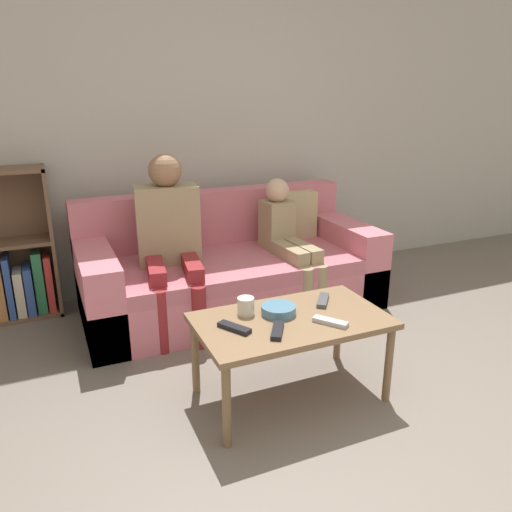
{
  "coord_description": "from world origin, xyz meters",
  "views": [
    {
      "loc": [
        -1.15,
        -1.18,
        1.5
      ],
      "look_at": [
        -0.04,
        1.35,
        0.58
      ],
      "focal_mm": 35.0,
      "sensor_mm": 36.0,
      "label": 1
    }
  ],
  "objects_px": {
    "tv_remote_2": "(330,322)",
    "tv_remote_0": "(277,331)",
    "coffee_table": "(291,327)",
    "cup_near": "(246,306)",
    "tv_remote_3": "(234,328)",
    "person_adult": "(169,230)",
    "couch": "(230,271)",
    "person_child": "(287,238)",
    "bookshelf": "(0,266)",
    "tv_remote_1": "(323,300)",
    "snack_bowl": "(279,310)"
  },
  "relations": [
    {
      "from": "tv_remote_2",
      "to": "tv_remote_0",
      "type": "bearing_deg",
      "value": 140.08
    },
    {
      "from": "tv_remote_0",
      "to": "coffee_table",
      "type": "bearing_deg",
      "value": 71.78
    },
    {
      "from": "cup_near",
      "to": "tv_remote_3",
      "type": "height_order",
      "value": "cup_near"
    },
    {
      "from": "person_adult",
      "to": "tv_remote_3",
      "type": "xyz_separation_m",
      "value": [
        0.02,
        -1.11,
        -0.19
      ]
    },
    {
      "from": "couch",
      "to": "tv_remote_3",
      "type": "xyz_separation_m",
      "value": [
        -0.43,
        -1.19,
        0.19
      ]
    },
    {
      "from": "coffee_table",
      "to": "tv_remote_0",
      "type": "xyz_separation_m",
      "value": [
        -0.13,
        -0.11,
        0.06
      ]
    },
    {
      "from": "tv_remote_2",
      "to": "person_child",
      "type": "bearing_deg",
      "value": 36.91
    },
    {
      "from": "bookshelf",
      "to": "tv_remote_1",
      "type": "xyz_separation_m",
      "value": [
        1.6,
        -1.52,
        0.08
      ]
    },
    {
      "from": "person_child",
      "to": "tv_remote_1",
      "type": "distance_m",
      "value": 0.97
    },
    {
      "from": "couch",
      "to": "tv_remote_0",
      "type": "bearing_deg",
      "value": -101.26
    },
    {
      "from": "tv_remote_0",
      "to": "tv_remote_2",
      "type": "height_order",
      "value": "same"
    },
    {
      "from": "person_child",
      "to": "tv_remote_2",
      "type": "bearing_deg",
      "value": -111.72
    },
    {
      "from": "couch",
      "to": "person_child",
      "type": "height_order",
      "value": "person_child"
    },
    {
      "from": "couch",
      "to": "cup_near",
      "type": "xyz_separation_m",
      "value": [
        -0.31,
        -1.05,
        0.22
      ]
    },
    {
      "from": "bookshelf",
      "to": "cup_near",
      "type": "bearing_deg",
      "value": -51.76
    },
    {
      "from": "couch",
      "to": "tv_remote_2",
      "type": "relative_size",
      "value": 12.32
    },
    {
      "from": "coffee_table",
      "to": "person_adult",
      "type": "distance_m",
      "value": 1.18
    },
    {
      "from": "tv_remote_1",
      "to": "snack_bowl",
      "type": "bearing_deg",
      "value": -135.52
    },
    {
      "from": "tv_remote_0",
      "to": "snack_bowl",
      "type": "distance_m",
      "value": 0.2
    },
    {
      "from": "couch",
      "to": "coffee_table",
      "type": "bearing_deg",
      "value": -96.15
    },
    {
      "from": "person_child",
      "to": "tv_remote_1",
      "type": "bearing_deg",
      "value": -110.27
    },
    {
      "from": "bookshelf",
      "to": "snack_bowl",
      "type": "distance_m",
      "value": 2.05
    },
    {
      "from": "bookshelf",
      "to": "person_child",
      "type": "xyz_separation_m",
      "value": [
        1.87,
        -0.58,
        0.14
      ]
    },
    {
      "from": "bookshelf",
      "to": "tv_remote_1",
      "type": "relative_size",
      "value": 6.22
    },
    {
      "from": "coffee_table",
      "to": "cup_near",
      "type": "height_order",
      "value": "cup_near"
    },
    {
      "from": "person_adult",
      "to": "cup_near",
      "type": "relative_size",
      "value": 12.76
    },
    {
      "from": "tv_remote_3",
      "to": "bookshelf",
      "type": "bearing_deg",
      "value": 92.71
    },
    {
      "from": "person_adult",
      "to": "tv_remote_0",
      "type": "bearing_deg",
      "value": -72.95
    },
    {
      "from": "bookshelf",
      "to": "tv_remote_1",
      "type": "bearing_deg",
      "value": -43.5
    },
    {
      "from": "bookshelf",
      "to": "tv_remote_2",
      "type": "distance_m",
      "value": 2.31
    },
    {
      "from": "couch",
      "to": "snack_bowl",
      "type": "relative_size",
      "value": 11.8
    },
    {
      "from": "couch",
      "to": "coffee_table",
      "type": "relative_size",
      "value": 2.18
    },
    {
      "from": "tv_remote_0",
      "to": "snack_bowl",
      "type": "xyz_separation_m",
      "value": [
        0.09,
        0.18,
        0.01
      ]
    },
    {
      "from": "bookshelf",
      "to": "person_adult",
      "type": "distance_m",
      "value": 1.2
    },
    {
      "from": "bookshelf",
      "to": "person_child",
      "type": "height_order",
      "value": "bookshelf"
    },
    {
      "from": "couch",
      "to": "cup_near",
      "type": "bearing_deg",
      "value": -106.63
    },
    {
      "from": "person_adult",
      "to": "tv_remote_0",
      "type": "relative_size",
      "value": 6.58
    },
    {
      "from": "couch",
      "to": "person_child",
      "type": "distance_m",
      "value": 0.47
    },
    {
      "from": "bookshelf",
      "to": "coffee_table",
      "type": "distance_m",
      "value": 2.12
    },
    {
      "from": "person_adult",
      "to": "tv_remote_1",
      "type": "xyz_separation_m",
      "value": [
        0.56,
        -1.0,
        -0.19
      ]
    },
    {
      "from": "tv_remote_1",
      "to": "tv_remote_2",
      "type": "distance_m",
      "value": 0.25
    },
    {
      "from": "couch",
      "to": "person_adult",
      "type": "relative_size",
      "value": 1.83
    },
    {
      "from": "couch",
      "to": "tv_remote_0",
      "type": "height_order",
      "value": "couch"
    },
    {
      "from": "bookshelf",
      "to": "cup_near",
      "type": "distance_m",
      "value": 1.9
    },
    {
      "from": "coffee_table",
      "to": "tv_remote_1",
      "type": "distance_m",
      "value": 0.27
    },
    {
      "from": "person_child",
      "to": "tv_remote_2",
      "type": "distance_m",
      "value": 1.23
    },
    {
      "from": "person_adult",
      "to": "person_child",
      "type": "height_order",
      "value": "person_adult"
    },
    {
      "from": "bookshelf",
      "to": "tv_remote_2",
      "type": "relative_size",
      "value": 6.17
    },
    {
      "from": "couch",
      "to": "person_child",
      "type": "relative_size",
      "value": 2.26
    },
    {
      "from": "bookshelf",
      "to": "tv_remote_2",
      "type": "xyz_separation_m",
      "value": [
        1.5,
        -1.76,
        0.08
      ]
    }
  ]
}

